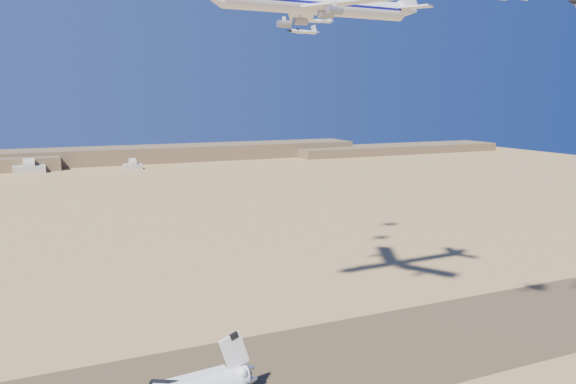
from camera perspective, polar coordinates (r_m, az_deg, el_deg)
name	(u,v)px	position (r m, az deg, el deg)	size (l,w,h in m)	color
ground	(259,376)	(160.32, -2.95, -18.19)	(1200.00, 1200.00, 0.00)	tan
runway	(259,376)	(160.31, -2.96, -18.18)	(600.00, 50.00, 0.06)	brown
ridgeline	(148,156)	(673.36, -14.06, 3.53)	(960.00, 90.00, 18.00)	#7B6244
hangars	(25,169)	(615.15, -25.16, 2.11)	(200.50, 29.50, 30.00)	beige
carrier_747	(311,5)	(179.79, 2.40, 18.47)	(73.28, 56.87, 18.28)	white
chase_jet_c	(303,32)	(226.61, 1.51, 15.99)	(14.71, 8.28, 3.69)	white
chase_jet_d	(318,21)	(254.74, 3.08, 16.98)	(15.18, 8.15, 3.78)	white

